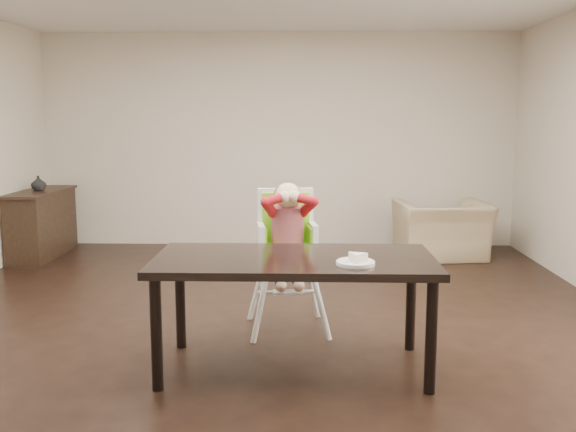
{
  "coord_description": "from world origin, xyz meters",
  "views": [
    {
      "loc": [
        0.35,
        -4.72,
        1.63
      ],
      "look_at": [
        0.22,
        0.0,
        0.91
      ],
      "focal_mm": 40.0,
      "sensor_mm": 36.0,
      "label": 1
    }
  ],
  "objects_px": {
    "dining_table": "(294,269)",
    "high_chair": "(287,226)",
    "sideboard": "(42,223)",
    "armchair": "(442,221)"
  },
  "relations": [
    {
      "from": "dining_table",
      "to": "armchair",
      "type": "distance_m",
      "value": 3.82
    },
    {
      "from": "dining_table",
      "to": "high_chair",
      "type": "xyz_separation_m",
      "value": [
        -0.07,
        0.81,
        0.14
      ]
    },
    {
      "from": "armchair",
      "to": "sideboard",
      "type": "height_order",
      "value": "armchair"
    },
    {
      "from": "dining_table",
      "to": "sideboard",
      "type": "xyz_separation_m",
      "value": [
        -3.06,
        3.38,
        -0.27
      ]
    },
    {
      "from": "dining_table",
      "to": "armchair",
      "type": "xyz_separation_m",
      "value": [
        1.67,
        3.43,
        -0.23
      ]
    },
    {
      "from": "dining_table",
      "to": "high_chair",
      "type": "distance_m",
      "value": 0.83
    },
    {
      "from": "high_chair",
      "to": "sideboard",
      "type": "height_order",
      "value": "high_chair"
    },
    {
      "from": "high_chair",
      "to": "armchair",
      "type": "xyz_separation_m",
      "value": [
        1.74,
        2.61,
        -0.37
      ]
    },
    {
      "from": "dining_table",
      "to": "high_chair",
      "type": "height_order",
      "value": "high_chair"
    },
    {
      "from": "dining_table",
      "to": "high_chair",
      "type": "relative_size",
      "value": 1.56
    }
  ]
}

